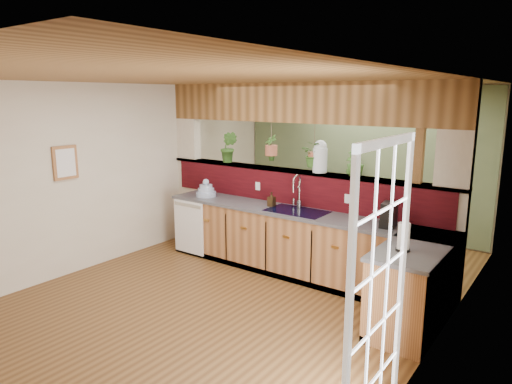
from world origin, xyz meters
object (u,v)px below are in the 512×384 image
Objects in this scene: soap_dispenser at (272,199)px; glass_jar at (320,156)px; paper_towel at (404,237)px; coffee_maker at (389,216)px; faucet at (297,190)px; dish_stack at (206,191)px; shelving_console at (336,203)px.

glass_jar is (0.56, 0.35, 0.61)m from soap_dispenser.
soap_dispenser is 2.25m from paper_towel.
coffee_maker is (1.69, -0.04, 0.03)m from soap_dispenser.
coffee_maker is (1.35, -0.17, -0.12)m from faucet.
dish_stack is 0.23× the size of shelving_console.
glass_jar is (1.74, 0.40, 0.63)m from dish_stack.
coffee_maker is (2.88, 0.01, 0.05)m from dish_stack.
dish_stack is at bearing -166.96° from glass_jar.
dish_stack is 2.88m from coffee_maker.
glass_jar is at bearing -80.51° from shelving_console.
paper_towel reaches higher than soap_dispenser.
glass_jar reaches higher than dish_stack.
faucet reaches higher than paper_towel.
soap_dispenser is 0.66× the size of paper_towel.
dish_stack is (-1.53, -0.18, -0.17)m from faucet.
dish_stack is 3.38m from paper_towel.
shelving_console is (-0.66, 1.90, -1.11)m from glass_jar.
coffee_maker reaches higher than shelving_console.
shelving_console is at bearing 109.18° from glass_jar.
glass_jar is at bearing 152.76° from coffee_maker.
dish_stack is at bearing -173.14° from faucet.
paper_towel is 3.79m from shelving_console.
dish_stack is 1.02× the size of paper_towel.
faucet is 1.61× the size of coffee_maker.
glass_jar is (-1.14, 0.39, 0.58)m from coffee_maker.
glass_jar is at bearing 45.41° from faucet.
dish_stack is at bearing 172.00° from coffee_maker.
coffee_maker reaches higher than dish_stack.
paper_towel is (2.11, -0.77, 0.04)m from soap_dispenser.
soap_dispenser is 0.46× the size of glass_jar.
glass_jar reaches higher than shelving_console.
shelving_console is (-0.10, 2.25, -0.50)m from soap_dispenser.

